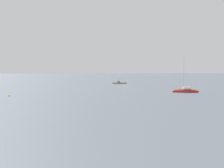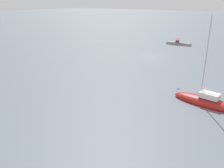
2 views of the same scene
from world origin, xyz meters
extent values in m
plane|color=slate|center=(0.00, 0.00, 0.00)|extent=(500.00, 500.00, 0.00)
cube|color=gray|center=(-2.37, -18.51, 0.35)|extent=(2.26, 1.47, 0.70)
cube|color=gray|center=(0.00, -18.51, 0.35)|extent=(2.26, 1.47, 0.70)
cube|color=gray|center=(2.37, -18.51, 0.35)|extent=(2.26, 1.47, 0.70)
cube|color=#1E2333|center=(0.09, -18.25, 0.78)|extent=(0.42, 0.47, 0.16)
cube|color=#232328|center=(0.13, -18.53, 0.96)|extent=(0.43, 0.28, 0.52)
sphere|color=tan|center=(0.13, -18.53, 1.32)|extent=(0.22, 0.22, 0.22)
cube|color=#1E2333|center=(0.65, -18.23, 0.78)|extent=(0.42, 0.47, 0.16)
cube|color=brown|center=(0.69, -18.50, 0.96)|extent=(0.43, 0.28, 0.52)
sphere|color=tan|center=(0.69, -18.50, 1.32)|extent=(0.22, 0.22, 0.22)
cylinder|color=black|center=(0.41, -18.54, 1.22)|extent=(0.02, 0.02, 1.05)
cone|color=#B21E1E|center=(0.41, -18.54, 1.82)|extent=(1.38, 1.38, 0.24)
sphere|color=black|center=(0.41, -18.54, 1.97)|extent=(0.05, 0.05, 0.05)
ellipsoid|color=red|center=(-16.12, 19.97, 0.29)|extent=(8.48, 3.65, 1.41)
cube|color=silver|center=(-16.53, 20.04, 1.32)|extent=(2.50, 1.76, 0.64)
cylinder|color=silver|center=(-15.47, 19.87, 5.86)|extent=(0.14, 0.14, 9.72)
cylinder|color=silver|center=(-16.89, 20.10, 2.05)|extent=(2.85, 0.57, 0.11)
sphere|color=black|center=(-12.40, 19.36, 1.06)|extent=(0.19, 0.19, 0.19)
sphere|color=yellow|center=(34.79, 25.32, 0.09)|extent=(0.54, 0.54, 0.54)
camera|label=1|loc=(12.03, 82.40, 7.28)|focal=33.42mm
camera|label=2|loc=(-21.03, 48.62, 12.36)|focal=37.43mm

